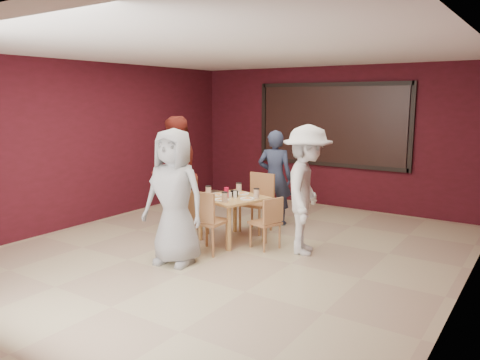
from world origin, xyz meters
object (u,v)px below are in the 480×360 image
Objects in this scene: diner_left at (175,175)px; diner_right at (307,190)px; chair_right at (268,220)px; chair_front at (206,218)px; diner_front at (174,197)px; dining_table at (232,202)px; chair_back at (258,199)px; chair_left at (190,202)px; diner_back at (275,178)px.

diner_right is (2.28, 0.18, -0.04)m from diner_left.
chair_right is 0.41× the size of diner_left.
chair_front is 0.51× the size of diner_front.
dining_table is 0.60× the size of diner_front.
chair_right is 0.72m from diner_right.
chair_back is 1.12m from chair_left.
diner_front is 1.10× the size of diner_back.
diner_front reaches higher than chair_right.
diner_back is (0.02, 0.51, 0.28)m from chair_back.
chair_left is 0.51m from diner_left.
diner_back reaches higher than chair_front.
diner_front is (-0.11, -0.53, 0.38)m from chair_front.
chair_back is at bearing 44.05° from diner_right.
chair_left is 1.17× the size of chair_right.
chair_back is 1.42m from diner_left.
dining_table is 1.13× the size of chair_back.
dining_table is at bearing -92.19° from chair_back.
diner_left is at bearing 150.83° from chair_front.
dining_table is at bearing 76.99° from diner_right.
chair_right is at bearing 97.60° from diner_back.
diner_front reaches higher than chair_front.
diner_left reaches higher than chair_right.
dining_table is at bearing 77.33° from diner_front.
chair_right is 1.47m from diner_front.
chair_back is at bearing 87.81° from dining_table.
diner_right is at bearing 3.85° from chair_left.
diner_right is at bearing -27.36° from chair_back.
dining_table is at bearing 93.43° from chair_front.
chair_front is 1.18× the size of chair_right.
chair_front reaches higher than chair_right.
diner_front is (-0.07, -1.23, 0.29)m from dining_table.
diner_right is (1.15, 0.81, 0.39)m from chair_front.
dining_table is 0.70m from chair_front.
chair_right is at bearing -0.94° from chair_left.
diner_right is (1.19, 0.12, 0.30)m from dining_table.
diner_right reaches higher than diner_front.
chair_left is (-0.86, 0.68, -0.00)m from chair_front.
diner_front is at bearing -121.70° from chair_right.
chair_left is (-0.85, -0.74, -0.03)m from chair_back.
chair_front is at bearing 71.50° from diner_back.
chair_back reaches higher than chair_front.
chair_front is 0.55× the size of diner_back.
chair_left is at bearing -139.03° from chair_back.
chair_back is at bearing 90.58° from chair_front.
diner_left is at bearing 121.69° from diner_front.
diner_right is at bearing 16.98° from chair_right.
chair_back is 0.53× the size of diner_front.
dining_table is 0.59× the size of diner_right.
diner_back is at bearing 87.83° from dining_table.
chair_back reaches higher than chair_left.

